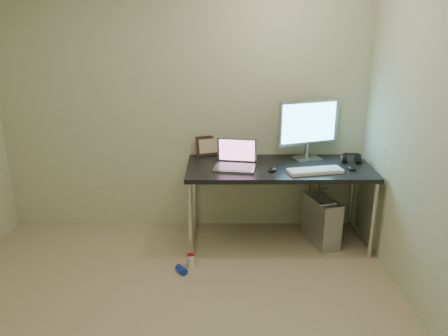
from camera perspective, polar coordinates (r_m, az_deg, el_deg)
wall_back at (r=4.20m, az=-5.32°, el=8.30°), size 3.50×0.02×2.50m
desk at (r=4.01m, az=7.14°, el=-0.77°), size 1.66×0.73×0.75m
tower_computer at (r=4.21m, az=12.59°, el=-6.73°), size 0.30×0.47×0.48m
cable_a at (r=4.45m, az=11.14°, el=-2.75°), size 0.01×0.16×0.69m
cable_b at (r=4.46m, az=12.31°, el=-3.07°), size 0.02×0.11×0.71m
can_red at (r=3.81m, az=-4.37°, el=-11.98°), size 0.08×0.08×0.12m
can_white at (r=3.81m, az=-4.37°, el=-12.00°), size 0.08×0.08×0.11m
can_blue at (r=3.75m, az=-5.58°, el=-13.08°), size 0.11×0.12×0.06m
laptop at (r=3.91m, az=1.52°, el=0.93°), size 0.40×0.35×0.25m
monitor at (r=4.15m, az=10.99°, el=5.52°), size 0.58×0.25×0.56m
keyboard at (r=3.87m, az=11.81°, el=-0.36°), size 0.50×0.25×0.03m
mouse_right at (r=4.02m, az=16.35°, el=0.04°), size 0.09×0.12×0.04m
mouse_left at (r=3.85m, az=6.33°, el=-0.07°), size 0.10×0.13×0.04m
headphones at (r=4.21m, az=16.25°, el=1.10°), size 0.18×0.11×0.12m
picture_frame at (r=4.25m, az=-2.05°, el=2.93°), size 0.25×0.15×0.20m
webcam at (r=4.19m, az=1.01°, el=2.64°), size 0.05×0.04×0.13m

